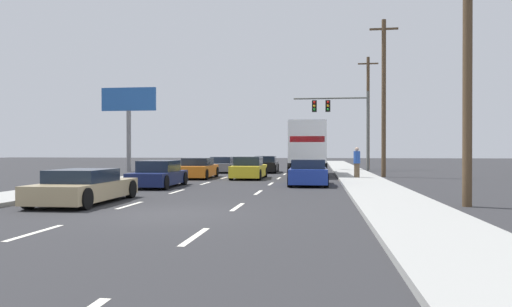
# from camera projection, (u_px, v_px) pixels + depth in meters

# --- Properties ---
(ground_plane) EXTENTS (140.00, 140.00, 0.00)m
(ground_plane) POSITION_uv_depth(u_px,v_px,m) (266.00, 172.00, 37.66)
(ground_plane) COLOR #2B2B2D
(sidewalk_right) EXTENTS (2.52, 80.00, 0.14)m
(sidewalk_right) POSITION_uv_depth(u_px,v_px,m) (355.00, 175.00, 31.85)
(sidewalk_right) COLOR #9E9E99
(sidewalk_right) RESTS_ON ground_plane
(sidewalk_left) EXTENTS (2.52, 80.00, 0.14)m
(sidewalk_left) POSITION_uv_depth(u_px,v_px,m) (166.00, 174.00, 33.55)
(sidewalk_left) COLOR #9E9E99
(sidewalk_left) RESTS_ON ground_plane
(lane_markings) EXTENTS (3.54, 62.00, 0.01)m
(lane_markings) POSITION_uv_depth(u_px,v_px,m) (261.00, 174.00, 34.48)
(lane_markings) COLOR silver
(lane_markings) RESTS_ON ground_plane
(car_gray) EXTENTS (1.90, 4.62, 1.21)m
(car_gray) POSITION_uv_depth(u_px,v_px,m) (223.00, 165.00, 37.10)
(car_gray) COLOR slate
(car_gray) RESTS_ON ground_plane
(car_orange) EXTENTS (1.99, 4.61, 1.25)m
(car_orange) POSITION_uv_depth(u_px,v_px,m) (198.00, 169.00, 29.36)
(car_orange) COLOR orange
(car_orange) RESTS_ON ground_plane
(car_navy) EXTENTS (1.88, 4.27, 1.23)m
(car_navy) POSITION_uv_depth(u_px,v_px,m) (159.00, 175.00, 22.33)
(car_navy) COLOR #141E4C
(car_navy) RESTS_ON ground_plane
(car_tan) EXTENTS (2.02, 4.62, 1.10)m
(car_tan) POSITION_uv_depth(u_px,v_px,m) (84.00, 187.00, 15.51)
(car_tan) COLOR tan
(car_tan) RESTS_ON ground_plane
(car_black) EXTENTS (1.96, 4.63, 1.27)m
(car_black) POSITION_uv_depth(u_px,v_px,m) (266.00, 165.00, 36.95)
(car_black) COLOR black
(car_black) RESTS_ON ground_plane
(car_yellow) EXTENTS (1.87, 4.41, 1.33)m
(car_yellow) POSITION_uv_depth(u_px,v_px,m) (249.00, 169.00, 28.87)
(car_yellow) COLOR yellow
(car_yellow) RESTS_ON ground_plane
(box_truck) EXTENTS (2.64, 8.37, 3.55)m
(box_truck) POSITION_uv_depth(u_px,v_px,m) (307.00, 145.00, 32.45)
(box_truck) COLOR white
(box_truck) RESTS_ON ground_plane
(car_blue) EXTENTS (1.94, 4.12, 1.27)m
(car_blue) POSITION_uv_depth(u_px,v_px,m) (308.00, 173.00, 23.48)
(car_blue) COLOR #1E389E
(car_blue) RESTS_ON ground_plane
(traffic_signal_mast) EXTENTS (6.24, 0.69, 6.62)m
(traffic_signal_mast) POSITION_uv_depth(u_px,v_px,m) (337.00, 113.00, 40.00)
(traffic_signal_mast) COLOR #595B56
(traffic_signal_mast) RESTS_ON ground_plane
(utility_pole_near) EXTENTS (1.80, 0.28, 10.23)m
(utility_pole_near) POSITION_uv_depth(u_px,v_px,m) (468.00, 33.00, 14.49)
(utility_pole_near) COLOR brown
(utility_pole_near) RESTS_ON ground_plane
(utility_pole_mid) EXTENTS (1.80, 0.28, 10.10)m
(utility_pole_mid) POSITION_uv_depth(u_px,v_px,m) (384.00, 96.00, 30.70)
(utility_pole_mid) COLOR brown
(utility_pole_mid) RESTS_ON ground_plane
(utility_pole_far) EXTENTS (1.80, 0.28, 10.10)m
(utility_pole_far) POSITION_uv_depth(u_px,v_px,m) (368.00, 112.00, 42.97)
(utility_pole_far) COLOR brown
(utility_pole_far) RESTS_ON ground_plane
(roadside_billboard) EXTENTS (4.56, 0.36, 6.81)m
(roadside_billboard) POSITION_uv_depth(u_px,v_px,m) (129.00, 111.00, 38.83)
(roadside_billboard) COLOR slate
(roadside_billboard) RESTS_ON ground_plane
(pedestrian_near_corner) EXTENTS (0.38, 0.38, 1.75)m
(pedestrian_near_corner) POSITION_uv_depth(u_px,v_px,m) (357.00, 162.00, 27.78)
(pedestrian_near_corner) COLOR brown
(pedestrian_near_corner) RESTS_ON sidewalk_right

